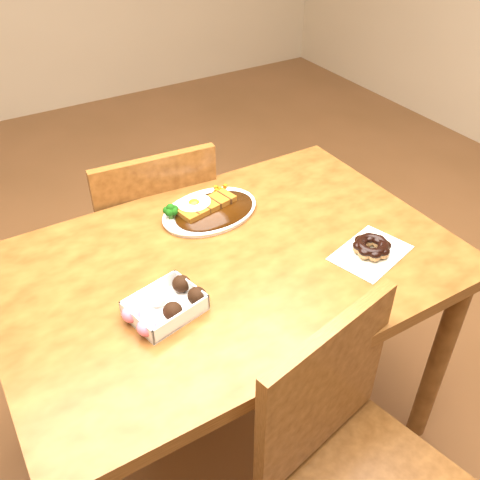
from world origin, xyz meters
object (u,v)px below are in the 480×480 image
table (229,288)px  pon_de_ring (372,247)px  chair_far (152,239)px  katsu_curry_plate (208,209)px  chair_near (358,476)px  donut_box (165,305)px

table → pon_de_ring: (0.34, -0.17, 0.12)m
table → pon_de_ring: pon_de_ring is taller
table → chair_far: size_ratio=1.38×
chair_far → katsu_curry_plate: bearing=107.6°
chair_near → katsu_curry_plate: 0.81m
chair_far → katsu_curry_plate: 0.43m
chair_far → donut_box: bearing=76.3°
katsu_curry_plate → chair_far: bearing=102.7°
table → katsu_curry_plate: size_ratio=3.74×
pon_de_ring → chair_near: bearing=-130.8°
table → katsu_curry_plate: bearing=75.8°
chair_near → katsu_curry_plate: bearing=75.9°
chair_near → donut_box: 0.59m
chair_far → pon_de_ring: size_ratio=3.62×
chair_near → donut_box: (-0.25, 0.45, 0.30)m
table → donut_box: 0.27m
donut_box → table: bearing=21.9°
chair_far → donut_box: size_ratio=4.33×
chair_near → pon_de_ring: (0.31, 0.36, 0.29)m
chair_far → donut_box: chair_far is taller
chair_far → chair_near: same height
table → pon_de_ring: size_ratio=5.00×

